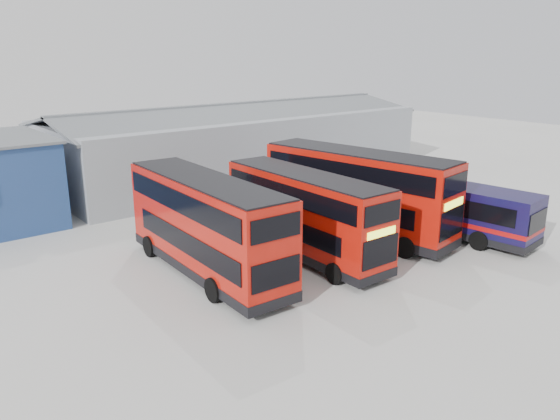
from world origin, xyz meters
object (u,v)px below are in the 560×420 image
at_px(double_decker_left, 206,227).
at_px(single_decker_blue, 439,207).
at_px(double_decker_right, 357,194).
at_px(maintenance_shed, 238,143).
at_px(double_decker_centre, 305,216).

relative_size(double_decker_left, single_decker_blue, 0.99).
bearing_deg(double_decker_right, maintenance_shed, 68.33).
height_order(double_decker_left, double_decker_right, double_decker_right).
relative_size(double_decker_right, single_decker_blue, 1.05).
bearing_deg(single_decker_blue, double_decker_right, -38.63).
distance_m(double_decker_centre, single_decker_blue, 8.65).
distance_m(maintenance_shed, single_decker_blue, 19.72).
bearing_deg(single_decker_blue, maintenance_shed, -96.02).
height_order(maintenance_shed, double_decker_right, maintenance_shed).
bearing_deg(double_decker_centre, double_decker_right, 9.58).
xyz_separation_m(double_decker_centre, single_decker_blue, (8.40, -1.96, -0.66)).
xyz_separation_m(double_decker_right, single_decker_blue, (4.00, -2.58, -0.91)).
distance_m(maintenance_shed, double_decker_right, 17.58).
bearing_deg(double_decker_right, double_decker_left, 168.80).
bearing_deg(double_decker_left, maintenance_shed, -126.09).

